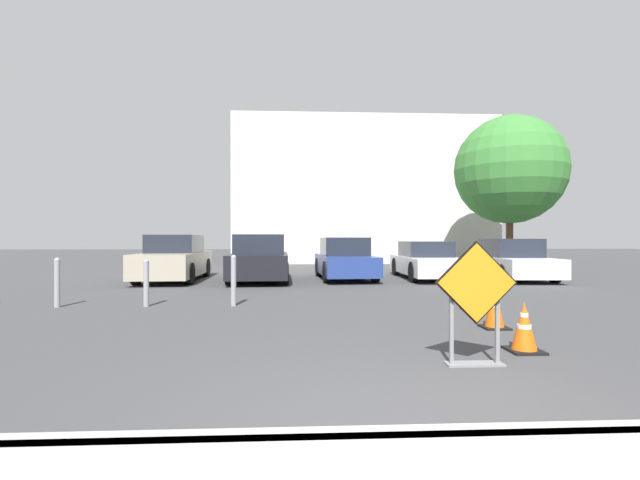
% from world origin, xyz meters
% --- Properties ---
extents(ground_plane, '(96.00, 96.00, 0.00)m').
position_xyz_m(ground_plane, '(0.00, 10.00, 0.00)').
color(ground_plane, '#3D3D3F').
extents(curb_lip, '(26.12, 0.20, 0.14)m').
position_xyz_m(curb_lip, '(0.00, 0.00, 0.07)').
color(curb_lip, '#999993').
rests_on(curb_lip, ground_plane).
extents(road_closed_sign, '(0.93, 0.20, 1.39)m').
position_xyz_m(road_closed_sign, '(1.23, 1.87, 0.78)').
color(road_closed_sign, black).
rests_on(road_closed_sign, ground_plane).
extents(traffic_cone_nearest, '(0.41, 0.41, 0.63)m').
position_xyz_m(traffic_cone_nearest, '(2.09, 2.43, 0.31)').
color(traffic_cone_nearest, black).
rests_on(traffic_cone_nearest, ground_plane).
extents(traffic_cone_second, '(0.40, 0.40, 0.73)m').
position_xyz_m(traffic_cone_second, '(2.36, 3.83, 0.36)').
color(traffic_cone_second, black).
rests_on(traffic_cone_second, ground_plane).
extents(traffic_cone_third, '(0.48, 0.48, 0.76)m').
position_xyz_m(traffic_cone_third, '(2.75, 5.42, 0.37)').
color(traffic_cone_third, black).
rests_on(traffic_cone_third, ground_plane).
extents(traffic_cone_fourth, '(0.45, 0.45, 0.73)m').
position_xyz_m(traffic_cone_fourth, '(3.08, 6.91, 0.35)').
color(traffic_cone_fourth, black).
rests_on(traffic_cone_fourth, ground_plane).
extents(parked_car_nearest, '(1.95, 4.68, 1.56)m').
position_xyz_m(parked_car_nearest, '(-5.01, 12.11, 0.72)').
color(parked_car_nearest, '#A39984').
rests_on(parked_car_nearest, ground_plane).
extents(parked_car_second, '(2.03, 4.11, 1.57)m').
position_xyz_m(parked_car_second, '(-2.07, 11.69, 0.72)').
color(parked_car_second, black).
rests_on(parked_car_second, ground_plane).
extents(parked_car_third, '(1.98, 4.14, 1.47)m').
position_xyz_m(parked_car_third, '(0.87, 12.25, 0.68)').
color(parked_car_third, navy).
rests_on(parked_car_third, ground_plane).
extents(parked_car_fourth, '(1.87, 4.50, 1.33)m').
position_xyz_m(parked_car_fourth, '(3.81, 12.34, 0.63)').
color(parked_car_fourth, white).
rests_on(parked_car_fourth, ground_plane).
extents(parked_car_fifth, '(2.01, 4.23, 1.43)m').
position_xyz_m(parked_car_fifth, '(6.74, 11.92, 0.65)').
color(parked_car_fifth, white).
rests_on(parked_car_fifth, ground_plane).
extents(bollard_nearest, '(0.12, 0.12, 1.08)m').
position_xyz_m(bollard_nearest, '(-2.12, 6.31, 0.57)').
color(bollard_nearest, gray).
rests_on(bollard_nearest, ground_plane).
extents(bollard_second, '(0.12, 0.12, 0.99)m').
position_xyz_m(bollard_second, '(-3.93, 6.31, 0.52)').
color(bollard_second, gray).
rests_on(bollard_second, ground_plane).
extents(bollard_third, '(0.12, 0.12, 1.03)m').
position_xyz_m(bollard_third, '(-5.75, 6.31, 0.54)').
color(bollard_third, gray).
rests_on(bollard_third, ground_plane).
extents(building_facade_backdrop, '(15.54, 5.00, 8.62)m').
position_xyz_m(building_facade_backdrop, '(3.19, 23.82, 4.31)').
color(building_facade_backdrop, beige).
rests_on(building_facade_backdrop, ground_plane).
extents(street_tree_behind_lot, '(4.98, 4.98, 7.11)m').
position_xyz_m(street_tree_behind_lot, '(9.01, 16.55, 4.62)').
color(street_tree_behind_lot, '#513823').
rests_on(street_tree_behind_lot, ground_plane).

